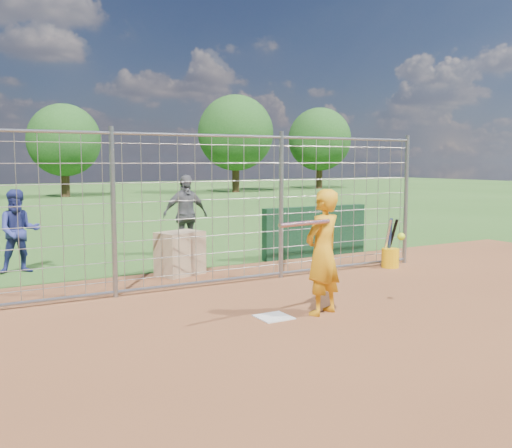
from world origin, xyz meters
TOP-DOWN VIEW (x-y plane):
  - ground at (0.00, 0.00)m, footprint 100.00×100.00m
  - infield_dirt at (0.00, -3.00)m, footprint 18.00×18.00m
  - home_plate at (0.00, -0.20)m, footprint 0.43×0.43m
  - dugout_wall at (3.40, 3.60)m, footprint 2.60×0.20m
  - batter at (0.68, -0.36)m, footprint 0.72×0.58m
  - bystander_a at (-2.50, 4.81)m, footprint 0.81×0.65m
  - bystander_b at (1.01, 5.20)m, footprint 1.06×0.46m
  - equipment_bin at (0.03, 3.14)m, footprint 0.93×0.77m
  - equipment_in_play at (0.58, -0.62)m, footprint 1.90×0.42m
  - bucket_with_bats at (3.88, 1.76)m, footprint 0.34×0.38m
  - backstop_fence at (0.00, 2.00)m, footprint 9.08×0.08m
  - tree_line at (3.13, 28.13)m, footprint 44.66×6.72m

SIDE VIEW (x-z plane):
  - ground at x=0.00m, z-range 0.00..0.00m
  - infield_dirt at x=0.00m, z-range 0.01..0.01m
  - home_plate at x=0.00m, z-range 0.00..0.02m
  - bucket_with_bats at x=3.88m, z-range -0.24..0.73m
  - equipment_bin at x=0.03m, z-range 0.00..0.80m
  - dugout_wall at x=3.40m, z-range 0.00..1.10m
  - bystander_a at x=-2.50m, z-range 0.00..1.57m
  - batter at x=0.68m, z-range 0.00..1.71m
  - bystander_b at x=1.01m, z-range 0.00..1.79m
  - equipment_in_play at x=0.58m, z-range 1.08..1.40m
  - backstop_fence at x=0.00m, z-range -0.04..2.56m
  - tree_line at x=3.13m, z-range 0.47..6.95m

